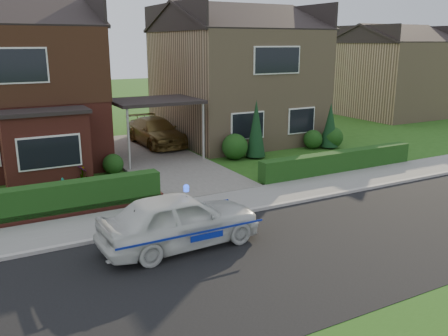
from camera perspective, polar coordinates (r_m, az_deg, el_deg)
ground at (r=12.70m, az=9.95°, el=-9.60°), size 120.00×120.00×0.00m
road at (r=12.70m, az=9.95°, el=-9.60°), size 60.00×6.00×0.02m
kerb at (r=14.99m, az=2.73°, el=-5.25°), size 60.00×0.16×0.12m
sidewalk at (r=15.85m, az=0.76°, el=-4.14°), size 60.00×2.00×0.10m
driveway at (r=21.89m, az=-8.09°, el=1.11°), size 3.80×12.00×0.12m
house_left at (r=22.97m, az=-24.96°, el=10.02°), size 7.50×9.53×7.25m
house_right at (r=26.50m, az=1.31°, el=11.53°), size 7.50×8.06×7.25m
carport_link at (r=21.38m, az=-8.30°, el=7.86°), size 3.80×3.00×2.77m
dwarf_wall at (r=15.21m, az=-21.14°, el=-5.50°), size 7.70×0.25×0.36m
hedge_left at (r=15.41m, az=-21.15°, el=-5.95°), size 7.50×0.55×0.90m
hedge_right at (r=20.12m, az=13.55°, el=-0.57°), size 7.50×0.55×0.80m
shrub_left_mid at (r=19.12m, az=-17.61°, el=0.39°), size 1.32×1.32×1.32m
shrub_left_near at (r=19.80m, az=-13.20°, el=0.47°), size 0.84×0.84×0.84m
shrub_right_near at (r=21.67m, az=1.32°, el=2.59°), size 1.20×1.20×1.20m
shrub_right_mid at (r=24.34m, az=10.66°, el=3.41°), size 0.96×0.96×0.96m
shrub_right_far at (r=24.74m, az=12.91°, el=3.62°), size 1.08×1.08×1.08m
conifer_a at (r=21.87m, az=3.87°, el=4.54°), size 0.90×0.90×2.60m
conifer_b at (r=24.51m, az=12.63°, el=4.86°), size 0.90×0.90×2.20m
neighbour_right at (r=37.11m, az=19.37°, el=10.03°), size 6.50×7.00×5.20m
police_car at (r=12.48m, az=-5.33°, el=-6.27°), size 3.93×4.35×1.62m
driveway_car at (r=24.57m, az=-8.20°, el=4.37°), size 2.01×4.69×1.35m
potted_plant_a at (r=17.15m, az=-18.72°, el=-2.39°), size 0.40×0.30×0.71m
potted_plant_b at (r=16.47m, az=-19.96°, el=-3.22°), size 0.49×0.46×0.70m
potted_plant_c at (r=18.47m, az=-16.61°, el=-0.93°), size 0.48×0.48×0.76m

